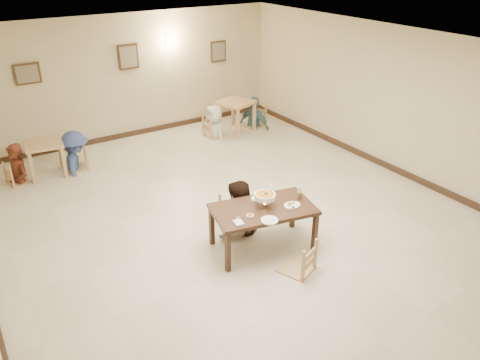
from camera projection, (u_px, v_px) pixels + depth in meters
floor at (236, 221)px, 8.32m from camera, size 10.00×10.00×0.00m
ceiling at (236, 50)px, 6.96m from camera, size 10.00×10.00×0.00m
wall_back at (126, 78)px, 11.38m from camera, size 10.00×0.00×10.00m
wall_right at (400, 103)px, 9.58m from camera, size 0.00×10.00×10.00m
baseboard_back at (133, 133)px, 12.01m from camera, size 8.00×0.06×0.12m
baseboard_right at (389, 167)px, 10.22m from camera, size 0.06×10.00×0.12m
picture_a at (27, 74)px, 10.10m from camera, size 0.55×0.04×0.45m
picture_b at (128, 57)px, 11.18m from camera, size 0.50×0.04×0.60m
picture_c at (218, 52)px, 12.46m from camera, size 0.45×0.04×0.55m
wall_sconce at (169, 39)px, 11.58m from camera, size 0.16×0.05×0.22m
main_table at (263, 212)px, 7.31m from camera, size 1.73×1.19×0.74m
chair_far at (234, 201)px, 7.90m from camera, size 0.49×0.49×1.05m
chair_near at (298, 242)px, 6.87m from camera, size 0.46×0.46×0.98m
main_diner at (237, 183)px, 7.65m from camera, size 1.07×0.96×1.83m
curry_warmer at (265, 196)px, 7.24m from camera, size 0.37×0.33×0.30m
rice_plate_far at (259, 198)px, 7.53m from camera, size 0.27×0.27×0.06m
rice_plate_near at (269, 220)px, 6.92m from camera, size 0.26×0.26×0.06m
fried_plate at (292, 205)px, 7.31m from camera, size 0.27×0.27×0.06m
chili_dish at (250, 215)px, 7.04m from camera, size 0.12×0.12×0.02m
napkin_cutlery at (239, 223)px, 6.85m from camera, size 0.18×0.25×0.03m
drink_glass at (299, 194)px, 7.51m from camera, size 0.08×0.08×0.16m
bg_table_left at (44, 149)px, 9.73m from camera, size 0.83×0.83×0.74m
bg_table_right at (235, 107)px, 12.01m from camera, size 1.04×1.04×0.81m
bg_chair_ll at (16, 163)px, 9.48m from camera, size 0.41×0.41×0.88m
bg_chair_lr at (74, 148)px, 10.06m from camera, size 0.45×0.45×0.97m
bg_chair_rl at (214, 118)px, 11.79m from camera, size 0.47×0.47×0.99m
bg_chair_rr at (255, 107)px, 12.41m from camera, size 0.50×0.50×1.07m
bg_diner_a at (11, 145)px, 9.30m from camera, size 0.58×0.71×1.67m
bg_diner_b at (72, 132)px, 9.89m from camera, size 0.91×1.24×1.71m
bg_diner_c at (214, 106)px, 11.65m from camera, size 0.56×0.82×1.62m
bg_diner_d at (255, 97)px, 12.28m from camera, size 0.69×1.03×1.63m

